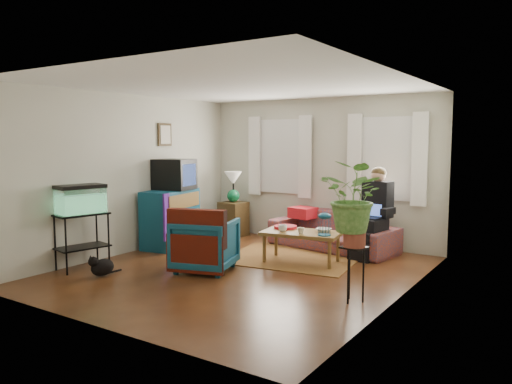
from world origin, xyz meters
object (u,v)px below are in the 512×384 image
Objects in this scene: plant_stand at (354,274)px; sofa at (332,224)px; aquarium_stand at (82,241)px; dresser at (171,218)px; armchair at (205,242)px; coffee_table at (301,247)px; side_table at (233,219)px.

sofa is at bearing 119.65° from plant_stand.
sofa reaches higher than aquarium_stand.
dresser reaches higher than sofa.
sofa reaches higher than plant_stand.
armchair is (1.53, -0.93, -0.09)m from dresser.
sofa is 4.02m from aquarium_stand.
aquarium_stand is at bearing 13.24° from armchair.
armchair reaches higher than plant_stand.
armchair is at bearing 42.47° from aquarium_stand.
coffee_table is (2.47, 0.21, -0.26)m from dresser.
side_table is (-2.12, 0.06, -0.10)m from sofa.
coffee_table is at bearing 136.60° from plant_stand.
side_table is at bearing 141.31° from coffee_table.
dresser reaches higher than plant_stand.
sofa is at bearing 64.08° from aquarium_stand.
sofa is 1.89× the size of coffee_table.
dresser reaches higher than coffee_table.
dresser is at bearing 101.66° from aquarium_stand.
armchair is at bearing -138.91° from coffee_table.
sofa is 1.14m from coffee_table.
aquarium_stand is 3.92m from plant_stand.
side_table reaches higher than coffee_table.
dresser is 2.49m from coffee_table.
side_table is 4.29m from plant_stand.
side_table is 3.25m from aquarium_stand.
aquarium_stand is 0.70× the size of coffee_table.
aquarium_stand is 1.25× the size of plant_stand.
sofa is at bearing -1.62° from side_table.
armchair reaches higher than side_table.
coffee_table is at bearing -79.98° from sofa.
side_table is 1.02× the size of plant_stand.
plant_stand is at bearing -52.97° from coffee_table.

